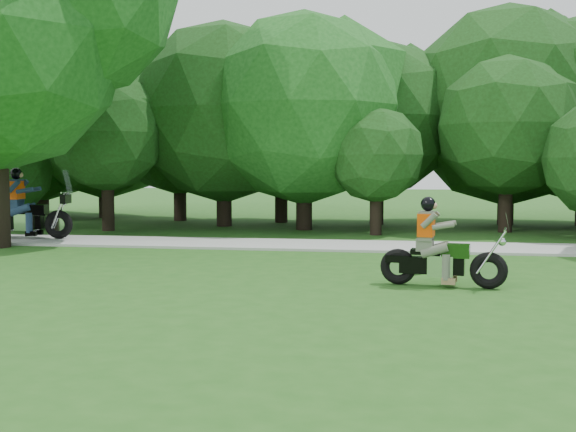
{
  "coord_description": "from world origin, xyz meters",
  "views": [
    {
      "loc": [
        -0.62,
        -9.56,
        2.01
      ],
      "look_at": [
        -2.65,
        2.63,
        1.13
      ],
      "focal_mm": 45.0,
      "sensor_mm": 36.0,
      "label": 1
    }
  ],
  "objects": [
    {
      "name": "ground",
      "position": [
        0.0,
        0.0,
        0.0
      ],
      "size": [
        100.0,
        100.0,
        0.0
      ],
      "primitive_type": "plane",
      "color": "#215418",
      "rests_on": "ground"
    },
    {
      "name": "walkway",
      "position": [
        0.0,
        8.0,
        0.03
      ],
      "size": [
        60.0,
        2.2,
        0.06
      ],
      "primitive_type": "cube",
      "color": "#A3A39E",
      "rests_on": "ground"
    },
    {
      "name": "tree_line",
      "position": [
        0.06,
        14.81,
        3.65
      ],
      "size": [
        38.49,
        12.06,
        7.8
      ],
      "color": "black",
      "rests_on": "ground"
    },
    {
      "name": "chopper_motorcycle",
      "position": [
        -0.14,
        2.51,
        0.55
      ],
      "size": [
        2.08,
        0.68,
        1.49
      ],
      "rotation": [
        0.0,
        0.0,
        -0.15
      ],
      "color": "black",
      "rests_on": "ground"
    },
    {
      "name": "touring_motorcycle",
      "position": [
        -10.68,
        8.02,
        0.74
      ],
      "size": [
        2.45,
        0.83,
        1.87
      ],
      "rotation": [
        0.0,
        0.0,
        0.08
      ],
      "color": "black",
      "rests_on": "walkway"
    }
  ]
}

